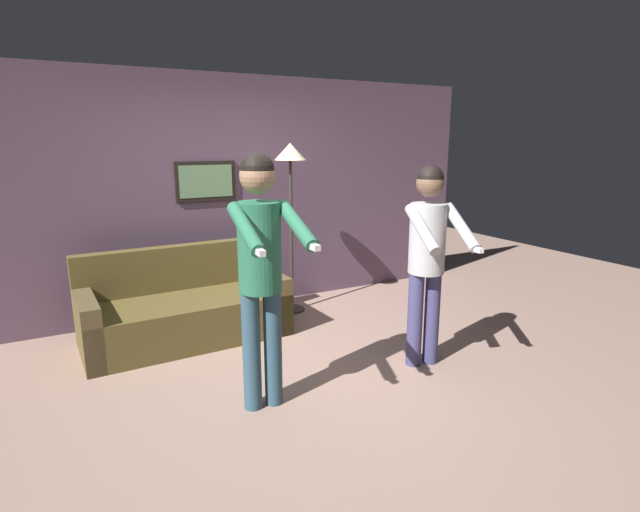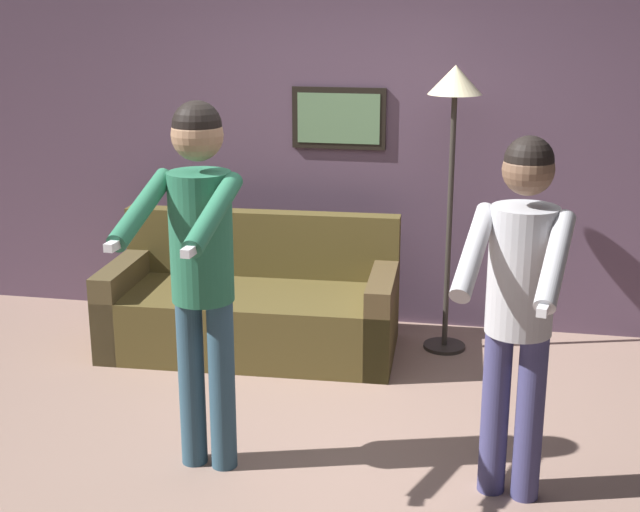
{
  "view_description": "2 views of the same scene",
  "coord_description": "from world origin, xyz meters",
  "px_view_note": "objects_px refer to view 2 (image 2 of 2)",
  "views": [
    {
      "loc": [
        -1.73,
        -3.34,
        1.91
      ],
      "look_at": [
        0.02,
        -0.11,
        1.05
      ],
      "focal_mm": 28.0,
      "sensor_mm": 36.0,
      "label": 1
    },
    {
      "loc": [
        0.81,
        -4.08,
        2.27
      ],
      "look_at": [
        0.07,
        -0.27,
        1.14
      ],
      "focal_mm": 50.0,
      "sensor_mm": 36.0,
      "label": 2
    }
  ],
  "objects_px": {
    "couch": "(253,309)",
    "person_standing_left": "(200,251)",
    "torchiere_lamp": "(454,114)",
    "person_standing_right": "(520,288)"
  },
  "relations": [
    {
      "from": "couch",
      "to": "person_standing_left",
      "type": "xyz_separation_m",
      "value": [
        0.19,
        -1.57,
        0.85
      ]
    },
    {
      "from": "person_standing_left",
      "to": "torchiere_lamp",
      "type": "bearing_deg",
      "value": 59.16
    },
    {
      "from": "person_standing_right",
      "to": "couch",
      "type": "bearing_deg",
      "value": 136.73
    },
    {
      "from": "couch",
      "to": "torchiere_lamp",
      "type": "bearing_deg",
      "value": 10.59
    },
    {
      "from": "person_standing_left",
      "to": "person_standing_right",
      "type": "bearing_deg",
      "value": 0.16
    },
    {
      "from": "couch",
      "to": "person_standing_left",
      "type": "bearing_deg",
      "value": -83.23
    },
    {
      "from": "couch",
      "to": "person_standing_right",
      "type": "relative_size",
      "value": 1.13
    },
    {
      "from": "person_standing_left",
      "to": "person_standing_right",
      "type": "distance_m",
      "value": 1.48
    },
    {
      "from": "torchiere_lamp",
      "to": "person_standing_right",
      "type": "relative_size",
      "value": 1.1
    },
    {
      "from": "torchiere_lamp",
      "to": "person_standing_left",
      "type": "relative_size",
      "value": 1.02
    }
  ]
}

